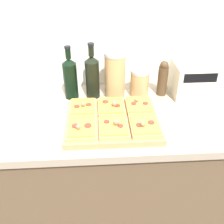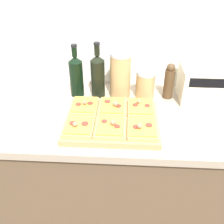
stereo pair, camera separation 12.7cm
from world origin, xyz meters
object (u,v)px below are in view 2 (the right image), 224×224
object	(u,v)px
olive_oil_bottle	(76,75)
grain_jar_tall	(120,75)
pepper_mill	(169,81)
toaster_oven	(201,83)
wine_bottle	(98,75)
cutting_board	(112,121)
grain_jar_short	(145,84)

from	to	relation	value
olive_oil_bottle	grain_jar_tall	size ratio (longest dim) A/B	1.14
pepper_mill	toaster_oven	bearing A→B (deg)	-0.28
grain_jar_tall	pepper_mill	distance (m)	0.27
wine_bottle	toaster_oven	size ratio (longest dim) A/B	1.25
wine_bottle	grain_jar_tall	distance (m)	0.12
grain_jar_tall	pepper_mill	size ratio (longest dim) A/B	1.28
cutting_board	grain_jar_short	distance (m)	0.33
grain_jar_tall	pepper_mill	bearing A→B (deg)	-0.00
olive_oil_bottle	pepper_mill	world-z (taller)	olive_oil_bottle
wine_bottle	grain_jar_tall	size ratio (longest dim) A/B	1.19
olive_oil_bottle	toaster_oven	size ratio (longest dim) A/B	1.20
cutting_board	pepper_mill	bearing A→B (deg)	42.68
olive_oil_bottle	wine_bottle	distance (m)	0.12
grain_jar_tall	toaster_oven	world-z (taller)	grain_jar_tall
olive_oil_bottle	grain_jar_tall	xyz separation A→B (m)	(0.24, 0.00, 0.01)
grain_jar_short	toaster_oven	size ratio (longest dim) A/B	0.64
olive_oil_bottle	cutting_board	bearing A→B (deg)	-52.48
olive_oil_bottle	pepper_mill	size ratio (longest dim) A/B	1.46
wine_bottle	cutting_board	bearing A→B (deg)	-71.48
olive_oil_bottle	pepper_mill	distance (m)	0.51
grain_jar_tall	toaster_oven	xyz separation A→B (m)	(0.44, -0.00, -0.04)
olive_oil_bottle	grain_jar_tall	distance (m)	0.24
cutting_board	toaster_oven	world-z (taller)	toaster_oven
cutting_board	wine_bottle	size ratio (longest dim) A/B	1.44
pepper_mill	toaster_oven	distance (m)	0.17
cutting_board	olive_oil_bottle	size ratio (longest dim) A/B	1.50
grain_jar_short	toaster_oven	bearing A→B (deg)	-0.16
olive_oil_bottle	grain_jar_short	size ratio (longest dim) A/B	1.88
wine_bottle	toaster_oven	bearing A→B (deg)	-0.09
toaster_oven	wine_bottle	bearing A→B (deg)	179.91
wine_bottle	toaster_oven	xyz separation A→B (m)	(0.56, -0.00, -0.03)
olive_oil_bottle	grain_jar_short	bearing A→B (deg)	0.00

